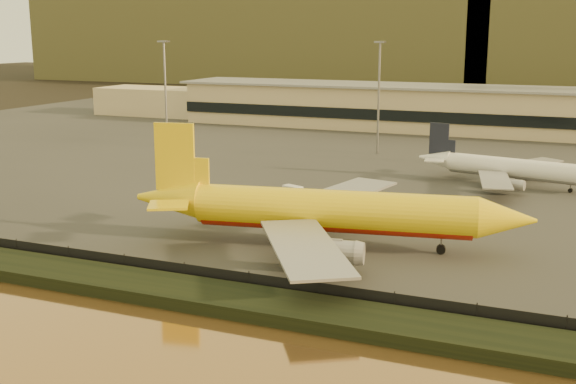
{
  "coord_description": "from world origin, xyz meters",
  "views": [
    {
      "loc": [
        34.24,
        -79.31,
        27.72
      ],
      "look_at": [
        -3.88,
        12.0,
        5.64
      ],
      "focal_mm": 45.0,
      "sensor_mm": 36.0,
      "label": 1
    }
  ],
  "objects": [
    {
      "name": "embankment",
      "position": [
        0.0,
        -17.0,
        0.7
      ],
      "size": [
        320.0,
        7.0,
        1.4
      ],
      "primitive_type": "cube",
      "color": "black",
      "rests_on": "ground"
    },
    {
      "name": "dhl_cargo_jet",
      "position": [
        3.87,
        6.29,
        4.88
      ],
      "size": [
        52.36,
        50.65,
        15.67
      ],
      "rotation": [
        0.0,
        0.0,
        0.17
      ],
      "color": "yellow",
      "rests_on": "tarmac"
    },
    {
      "name": "distant_hills",
      "position": [
        -20.74,
        340.0,
        31.39
      ],
      "size": [
        470.0,
        160.0,
        70.0
      ],
      "color": "brown",
      "rests_on": "ground"
    },
    {
      "name": "gse_vehicle_white",
      "position": [
        -11.7,
        32.82,
        0.99
      ],
      "size": [
        3.84,
        2.74,
        1.58
      ],
      "primitive_type": "cube",
      "rotation": [
        0.0,
        0.0,
        -0.37
      ],
      "color": "white",
      "rests_on": "tarmac"
    },
    {
      "name": "gse_vehicle_yellow",
      "position": [
        20.69,
        25.87,
        1.22
      ],
      "size": [
        4.98,
        3.49,
        2.05
      ],
      "primitive_type": "cube",
      "rotation": [
        0.0,
        0.0,
        0.35
      ],
      "color": "yellow",
      "rests_on": "tarmac"
    },
    {
      "name": "tarmac",
      "position": [
        0.0,
        95.0,
        0.1
      ],
      "size": [
        320.0,
        220.0,
        0.2
      ],
      "primitive_type": "cube",
      "color": "#2D2D2D",
      "rests_on": "ground"
    },
    {
      "name": "perimeter_fence",
      "position": [
        0.0,
        -13.0,
        1.3
      ],
      "size": [
        300.0,
        0.05,
        2.2
      ],
      "primitive_type": "cube",
      "color": "black",
      "rests_on": "tarmac"
    },
    {
      "name": "white_narrowbody_jet",
      "position": [
        22.35,
        55.18,
        3.33
      ],
      "size": [
        36.37,
        34.98,
        10.5
      ],
      "rotation": [
        0.0,
        0.0,
        -0.2
      ],
      "color": "white",
      "rests_on": "tarmac"
    },
    {
      "name": "ground",
      "position": [
        0.0,
        0.0,
        0.0
      ],
      "size": [
        900.0,
        900.0,
        0.0
      ],
      "primitive_type": "plane",
      "color": "black",
      "rests_on": "ground"
    },
    {
      "name": "terminal_building",
      "position": [
        -14.52,
        125.55,
        6.25
      ],
      "size": [
        202.0,
        25.0,
        12.6
      ],
      "color": "tan",
      "rests_on": "tarmac"
    },
    {
      "name": "apron_light_masts",
      "position": [
        15.0,
        75.0,
        15.7
      ],
      "size": [
        152.2,
        12.2,
        25.4
      ],
      "color": "slate",
      "rests_on": "tarmac"
    }
  ]
}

